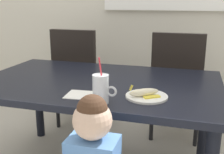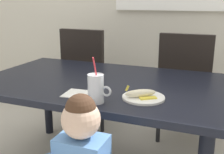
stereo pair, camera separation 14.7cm
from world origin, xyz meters
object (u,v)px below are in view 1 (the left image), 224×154
(dining_table, at_px, (98,92))
(snack_plate, at_px, (147,96))
(dining_chair_left, at_px, (79,73))
(dining_chair_right, at_px, (177,80))
(peeled_banana, at_px, (144,93))
(paper_napkin, at_px, (79,95))
(milk_cup, at_px, (101,91))

(dining_table, height_order, snack_plate, snack_plate)
(dining_table, distance_m, dining_chair_left, 0.84)
(dining_chair_right, height_order, peeled_banana, dining_chair_right)
(snack_plate, height_order, peeled_banana, peeled_banana)
(peeled_banana, height_order, paper_napkin, peeled_banana)
(dining_chair_right, bearing_deg, dining_table, 56.40)
(snack_plate, bearing_deg, peeled_banana, -127.81)
(snack_plate, xyz_separation_m, peeled_banana, (-0.01, -0.01, 0.03))
(snack_plate, bearing_deg, dining_chair_right, 83.38)
(dining_table, distance_m, dining_chair_right, 0.86)
(dining_chair_left, distance_m, peeled_banana, 1.26)
(dining_table, relative_size, dining_chair_right, 1.64)
(dining_table, xyz_separation_m, dining_chair_right, (0.47, 0.71, -0.08))
(dining_chair_left, distance_m, milk_cup, 1.27)
(milk_cup, distance_m, peeled_banana, 0.24)
(dining_table, distance_m, snack_plate, 0.44)
(dining_chair_left, distance_m, snack_plate, 1.26)
(dining_chair_left, height_order, snack_plate, dining_chair_left)
(paper_napkin, bearing_deg, milk_cup, -26.90)
(dining_table, relative_size, peeled_banana, 9.11)
(dining_chair_right, height_order, paper_napkin, dining_chair_right)
(dining_chair_right, distance_m, peeled_banana, 0.99)
(dining_chair_right, xyz_separation_m, peeled_banana, (-0.12, -0.96, 0.19))
(dining_chair_right, xyz_separation_m, paper_napkin, (-0.48, -1.02, 0.16))
(dining_chair_left, bearing_deg, snack_plate, 130.34)
(dining_chair_left, relative_size, milk_cup, 3.88)
(dining_chair_left, height_order, paper_napkin, dining_chair_left)
(dining_chair_right, bearing_deg, dining_chair_left, 0.01)
(snack_plate, relative_size, paper_napkin, 1.53)
(dining_table, height_order, paper_napkin, paper_napkin)
(dining_chair_right, relative_size, snack_plate, 4.17)
(dining_chair_left, relative_size, snack_plate, 4.17)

